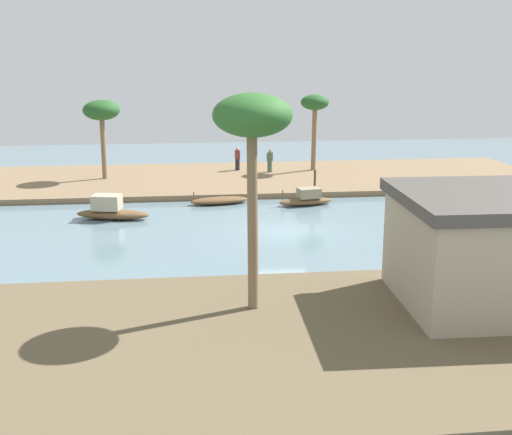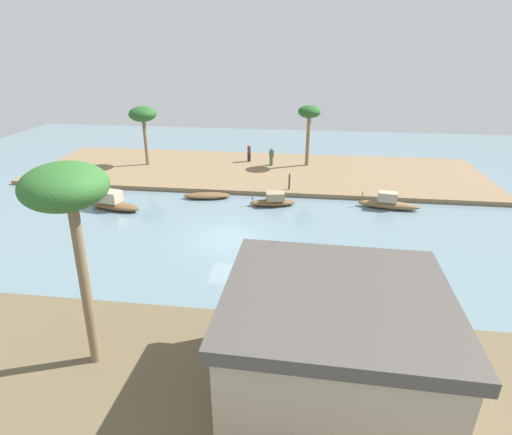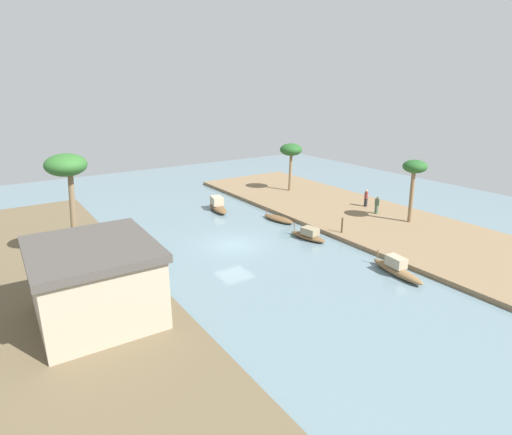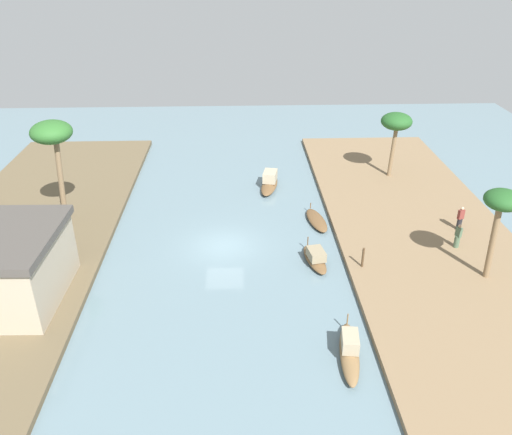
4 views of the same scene
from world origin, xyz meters
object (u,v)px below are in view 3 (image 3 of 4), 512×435
sampan_midstream (397,269)px  person_on_near_bank (377,206)px  palm_tree_left_near (415,170)px  palm_tree_right_tall (66,169)px  person_by_mooring (366,199)px  mooring_post (342,225)px  sampan_with_red_awning (278,219)px  sampan_upstream_small (309,235)px  sampan_open_hull (218,206)px  palm_tree_left_far (291,151)px  riverside_building (95,281)px

sampan_midstream → person_on_near_bank: bearing=-36.0°
palm_tree_left_near → palm_tree_right_tall: bearing=74.2°
person_by_mooring → person_on_near_bank: bearing=-135.2°
mooring_post → palm_tree_left_near: size_ratio=0.23×
person_by_mooring → palm_tree_left_near: palm_tree_left_near is taller
sampan_with_red_awning → person_by_mooring: (-1.89, -9.28, 0.90)m
sampan_with_red_awning → person_by_mooring: bearing=-110.6°
palm_tree_right_tall → sampan_with_red_awning: bearing=-89.7°
sampan_upstream_small → sampan_open_hull: bearing=0.2°
sampan_midstream → mooring_post: 7.49m
palm_tree_left_far → riverside_building: (-15.76, 24.94, -2.50)m
sampan_with_red_awning → mooring_post: 6.42m
sampan_with_red_awning → sampan_upstream_small: sampan_upstream_small is taller
palm_tree_left_far → palm_tree_right_tall: 25.43m
sampan_midstream → palm_tree_right_tall: (13.15, 16.73, 6.23)m
palm_tree_left_near → palm_tree_left_far: size_ratio=1.03×
sampan_midstream → mooring_post: mooring_post is taller
palm_tree_left_near → sampan_upstream_small: bearing=76.4°
person_by_mooring → palm_tree_left_near: 6.74m
mooring_post → sampan_upstream_small: bearing=69.2°
palm_tree_right_tall → sampan_upstream_small: bearing=-107.1°
sampan_with_red_awning → mooring_post: (-6.11, -1.82, 0.76)m
mooring_post → palm_tree_left_far: 15.01m
palm_tree_left_near → palm_tree_left_far: palm_tree_left_near is taller
person_by_mooring → mooring_post: (-4.22, 7.46, -0.14)m
person_on_near_bank → palm_tree_left_far: (11.51, 1.11, 3.80)m
palm_tree_left_near → mooring_post: bearing=79.4°
sampan_upstream_small → palm_tree_left_near: palm_tree_left_near is taller
sampan_with_red_awning → palm_tree_left_near: size_ratio=0.66×
sampan_with_red_awning → palm_tree_left_near: 12.32m
sampan_upstream_small → palm_tree_left_far: 15.47m
sampan_open_hull → person_on_near_bank: bearing=-120.3°
person_on_near_bank → mooring_post: 6.73m
sampan_midstream → palm_tree_right_tall: palm_tree_right_tall is taller
person_by_mooring → mooring_post: 8.57m
person_on_near_bank → person_by_mooring: person_by_mooring is taller
person_on_near_bank → palm_tree_right_tall: size_ratio=0.22×
mooring_post → palm_tree_right_tall: 20.64m
person_by_mooring → palm_tree_left_near: (-5.50, 0.64, 3.85)m
person_by_mooring → palm_tree_left_near: size_ratio=0.31×
person_on_near_bank → mooring_post: person_on_near_bank is taller
sampan_midstream → riverside_building: (4.88, 17.43, 1.93)m
person_on_near_bank → sampan_with_red_awning: bearing=39.6°
sampan_midstream → riverside_building: size_ratio=0.64×
sampan_open_hull → palm_tree_left_far: palm_tree_left_far is taller
person_by_mooring → sampan_open_hull: bearing=126.4°
sampan_midstream → palm_tree_left_far: 22.40m
sampan_open_hull → palm_tree_left_far: (1.33, -10.07, 4.36)m
sampan_with_red_awning → person_on_near_bank: person_on_near_bank is taller
person_by_mooring → palm_tree_right_tall: size_ratio=0.23×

